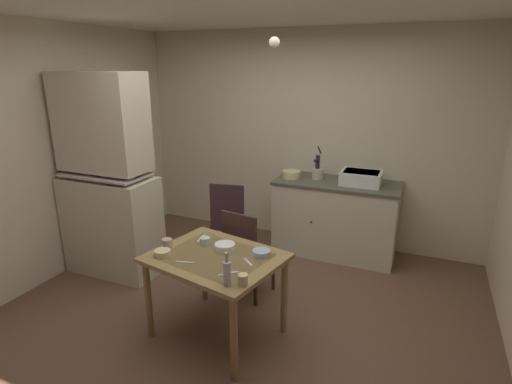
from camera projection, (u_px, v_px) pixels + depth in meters
ground_plane at (240, 317)px, 3.67m from camera, size 5.29×5.29×0.00m
wall_back at (307, 139)px, 5.05m from camera, size 4.39×0.10×2.60m
wall_left at (42, 156)px, 4.10m from camera, size 0.10×4.03×2.60m
hutch_cabinet at (108, 184)px, 4.23m from camera, size 0.99×0.50×2.12m
counter_cabinet at (335, 218)px, 4.81m from camera, size 1.42×0.64×0.89m
sink_basin at (361, 178)px, 4.55m from camera, size 0.44×0.34×0.15m
hand_pump at (318, 165)px, 4.76m from camera, size 0.05×0.27×0.39m
mixing_bowl_counter at (291, 174)px, 4.82m from camera, size 0.21×0.21×0.09m
stoneware_crock at (318, 174)px, 4.77m from camera, size 0.13×0.13×0.12m
dining_table at (216, 267)px, 3.26m from camera, size 1.15×0.99×0.72m
chair_far_side at (246, 251)px, 3.87m from camera, size 0.46×0.46×0.89m
chair_by_counter at (230, 221)px, 4.56m from camera, size 0.46×0.46×0.96m
serving_bowl_wide at (225, 247)px, 3.34m from camera, size 0.17×0.17×0.05m
soup_bowl_small at (261, 253)px, 3.24m from camera, size 0.14×0.14×0.04m
sauce_dish at (163, 253)px, 3.24m from camera, size 0.13×0.13×0.05m
teacup_cream at (243, 280)px, 2.80m from camera, size 0.07×0.07×0.08m
mug_dark at (205, 241)px, 3.43m from camera, size 0.09×0.09×0.06m
teacup_mint at (167, 244)px, 3.36m from camera, size 0.08×0.08×0.08m
glass_bottle at (227, 272)px, 2.78m from camera, size 0.06×0.06×0.25m
table_knife at (202, 237)px, 3.57m from camera, size 0.04×0.18×0.00m
teaspoon_near_bowl at (248, 262)px, 3.13m from camera, size 0.12×0.11×0.00m
teaspoon_by_cup at (229, 273)px, 2.96m from camera, size 0.13×0.13×0.00m
serving_spoon at (185, 262)px, 3.13m from camera, size 0.14×0.05×0.00m
pendant_bulb at (274, 42)px, 2.98m from camera, size 0.08×0.08×0.08m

